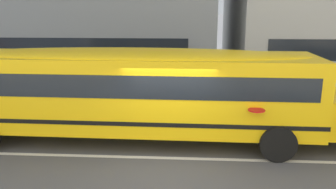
{
  "coord_description": "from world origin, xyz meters",
  "views": [
    {
      "loc": [
        0.52,
        -8.69,
        4.05
      ],
      "look_at": [
        -0.06,
        0.66,
        1.65
      ],
      "focal_mm": 36.5,
      "sensor_mm": 36.0,
      "label": 1
    }
  ],
  "objects": [
    {
      "name": "lane_centreline",
      "position": [
        0.0,
        0.0,
        0.0
      ],
      "size": [
        110.0,
        0.16,
        0.01
      ],
      "primitive_type": "cube",
      "color": "silver",
      "rests_on": "ground_plane"
    },
    {
      "name": "ground_plane",
      "position": [
        0.0,
        0.0,
        0.0
      ],
      "size": [
        400.0,
        400.0,
        0.0
      ],
      "primitive_type": "plane",
      "color": "#4C4C4F"
    },
    {
      "name": "school_bus",
      "position": [
        -0.94,
        1.32,
        1.7
      ],
      "size": [
        12.81,
        3.16,
        2.86
      ],
      "rotation": [
        0.0,
        0.0,
        -0.02
      ],
      "color": "yellow",
      "rests_on": "ground_plane"
    },
    {
      "name": "sidewalk_far",
      "position": [
        0.0,
        7.69,
        0.01
      ],
      "size": [
        120.0,
        3.0,
        0.01
      ],
      "primitive_type": "cube",
      "color": "gray",
      "rests_on": "ground_plane"
    }
  ]
}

